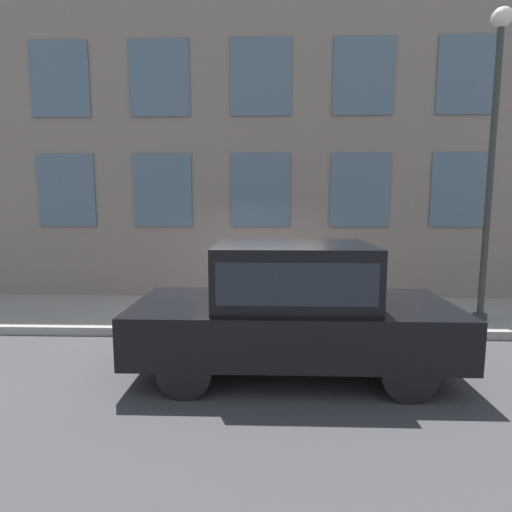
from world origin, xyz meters
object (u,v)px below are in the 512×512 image
fire_hydrant (268,302)px  person (244,271)px  street_lamp (493,134)px  parked_car_black_near (292,304)px

fire_hydrant → person: person is taller
person → street_lamp: (-0.16, -4.68, 2.66)m
person → parked_car_black_near: 2.54m
person → street_lamp: bearing=-74.3°
parked_car_black_near → street_lamp: (2.23, -3.85, 2.73)m
street_lamp → parked_car_black_near: bearing=120.1°
fire_hydrant → street_lamp: (0.17, -4.20, 3.21)m
person → parked_car_black_near: (-2.39, -0.84, -0.07)m
fire_hydrant → parked_car_black_near: (-2.06, -0.35, 0.49)m
street_lamp → fire_hydrant: bearing=92.3°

